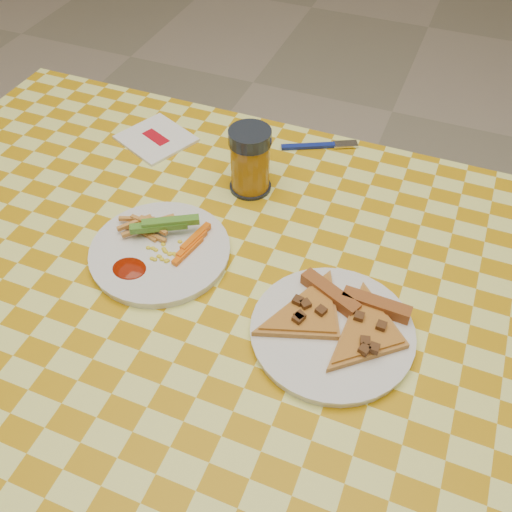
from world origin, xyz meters
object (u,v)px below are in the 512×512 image
Objects in this scene: plate_left at (160,253)px; plate_right at (332,333)px; drink_glass at (250,161)px; table at (219,317)px.

plate_left and plate_right have the same top height.
plate_right is 1.87× the size of drink_glass.
table is at bearing 173.83° from plate_right.
plate_left is 1.81× the size of drink_glass.
drink_glass reaches higher than plate_left.
plate_left reaches higher than table.
table is at bearing -79.95° from drink_glass.
plate_left is 0.97× the size of plate_right.
drink_glass reaches higher than table.
plate_right is 0.34m from drink_glass.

